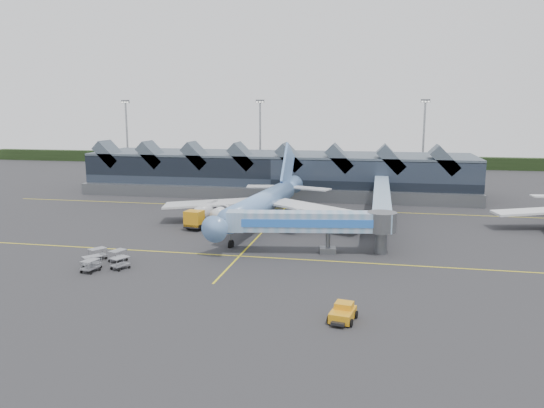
% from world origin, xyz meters
% --- Properties ---
extents(ground, '(260.00, 260.00, 0.00)m').
position_xyz_m(ground, '(0.00, 0.00, 0.00)').
color(ground, '#2C2C2F').
rests_on(ground, ground).
extents(taxi_stripes, '(120.00, 60.00, 0.01)m').
position_xyz_m(taxi_stripes, '(0.00, 10.00, 0.01)').
color(taxi_stripes, yellow).
rests_on(taxi_stripes, ground).
extents(tree_line_far, '(260.00, 4.00, 4.00)m').
position_xyz_m(tree_line_far, '(0.00, 110.00, 2.00)').
color(tree_line_far, black).
rests_on(tree_line_far, ground).
extents(terminal, '(90.00, 22.25, 12.52)m').
position_xyz_m(terminal, '(-5.07, 47.35, 4.88)').
color(terminal, black).
rests_on(terminal, ground).
extents(light_masts, '(132.40, 42.56, 22.45)m').
position_xyz_m(light_masts, '(21.00, 62.80, 12.49)').
color(light_masts, '#999DA1').
rests_on(light_masts, ground).
extents(main_airliner, '(37.08, 42.85, 13.75)m').
position_xyz_m(main_airliner, '(-0.89, 12.00, 4.04)').
color(main_airliner, '#689BD3').
rests_on(main_airliner, ground).
extents(jet_bridge, '(23.56, 6.96, 6.02)m').
position_xyz_m(jet_bridge, '(10.87, -4.25, 4.32)').
color(jet_bridge, '#729DBF').
rests_on(jet_bridge, ground).
extents(fuel_truck, '(4.33, 11.20, 3.72)m').
position_xyz_m(fuel_truck, '(-10.80, 9.83, 2.09)').
color(fuel_truck, black).
rests_on(fuel_truck, ground).
extents(pushback_tug, '(2.86, 4.01, 1.66)m').
position_xyz_m(pushback_tug, '(15.51, -27.85, 0.75)').
color(pushback_tug, orange).
rests_on(pushback_tug, ground).
extents(baggage_carts, '(7.33, 7.77, 1.53)m').
position_xyz_m(baggage_carts, '(-15.98, -15.90, 0.86)').
color(baggage_carts, gray).
rests_on(baggage_carts, ground).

